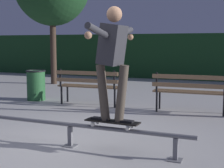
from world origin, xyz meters
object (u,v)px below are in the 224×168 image
at_px(park_bench_left_center, 190,89).
at_px(trash_can, 36,85).
at_px(skateboarder, 112,54).
at_px(park_bench_leftmost, 89,83).
at_px(skateboard, 112,122).
at_px(grind_rail, 70,128).

bearing_deg(park_bench_left_center, trash_can, 178.12).
xyz_separation_m(skateboarder, park_bench_leftmost, (-1.87, 3.01, -0.83)).
height_order(skateboard, trash_can, trash_can).
bearing_deg(grind_rail, park_bench_leftmost, 111.76).
relative_size(skateboard, park_bench_leftmost, 0.49).
xyz_separation_m(skateboard, park_bench_left_center, (0.57, 3.01, 0.11)).
bearing_deg(skateboard, grind_rail, 180.00).
bearing_deg(skateboard, trash_can, 138.11).
height_order(skateboarder, trash_can, skateboarder).
bearing_deg(park_bench_leftmost, grind_rail, -68.24).
distance_m(grind_rail, park_bench_left_center, 3.26).
distance_m(park_bench_left_center, trash_can, 4.07).
xyz_separation_m(grind_rail, skateboarder, (0.67, -0.00, 1.09)).
bearing_deg(grind_rail, trash_can, 132.03).
height_order(grind_rail, skateboard, skateboard).
xyz_separation_m(grind_rail, trash_can, (-2.83, 3.14, 0.14)).
relative_size(grind_rail, skateboard, 4.65).
height_order(grind_rail, park_bench_leftmost, park_bench_leftmost).
relative_size(park_bench_leftmost, trash_can, 2.02).
bearing_deg(skateboard, skateboarder, -2.46).
bearing_deg(park_bench_leftmost, trash_can, 175.32).
relative_size(grind_rail, park_bench_left_center, 2.27).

